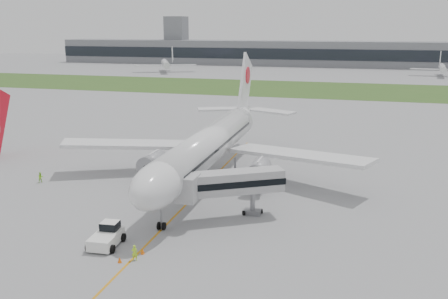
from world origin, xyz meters
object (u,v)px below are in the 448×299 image
(ground_crew_near, at_px, (135,253))
(jet_bridge, at_px, (227,184))
(airliner, at_px, (211,143))
(pushback_tug, at_px, (107,236))

(ground_crew_near, bearing_deg, jet_bridge, -135.34)
(airliner, relative_size, pushback_tug, 11.75)
(pushback_tug, relative_size, jet_bridge, 0.38)
(jet_bridge, xyz_separation_m, ground_crew_near, (-6.03, -13.00, -3.64))
(jet_bridge, bearing_deg, ground_crew_near, -144.95)
(jet_bridge, bearing_deg, airliner, 83.37)
(airliner, height_order, pushback_tug, airliner)
(airliner, distance_m, pushback_tug, 25.86)
(jet_bridge, distance_m, ground_crew_near, 14.78)
(jet_bridge, height_order, ground_crew_near, jet_bridge)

